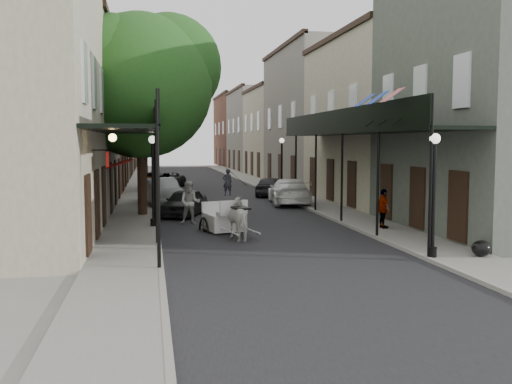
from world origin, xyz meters
name	(u,v)px	position (x,y,z in m)	size (l,w,h in m)	color
ground	(284,253)	(0.00, 0.00, 0.00)	(140.00, 140.00, 0.00)	gray
road	(215,196)	(0.00, 20.00, 0.01)	(8.00, 90.00, 0.01)	black
sidewalk_left	(138,196)	(-5.00, 20.00, 0.06)	(2.20, 90.00, 0.12)	gray
sidewalk_right	(288,194)	(5.00, 20.00, 0.06)	(2.20, 90.00, 0.12)	gray
building_row_left	(94,121)	(-8.60, 30.00, 5.25)	(5.00, 80.00, 10.50)	beige
building_row_right	(301,123)	(8.60, 30.00, 5.25)	(5.00, 80.00, 10.50)	gray
gallery_left	(136,131)	(-4.79, 6.98, 4.05)	(2.20, 18.05, 4.88)	black
gallery_right	(352,131)	(4.79, 6.98, 4.05)	(2.20, 18.05, 4.88)	black
tree_near	(149,80)	(-4.20, 10.18, 6.49)	(7.31, 6.80, 9.63)	#382619
tree_far	(149,110)	(-4.25, 24.18, 5.84)	(6.45, 6.00, 8.61)	#382619
lamppost_right_near	(434,193)	(4.10, -2.00, 2.05)	(0.32, 0.32, 3.71)	black
lamppost_left	(153,179)	(-4.10, 6.00, 2.05)	(0.32, 0.32, 3.71)	black
lamppost_right_far	(282,166)	(4.10, 18.00, 2.05)	(0.32, 0.32, 3.71)	black
horse	(242,219)	(-0.94, 2.76, 0.76)	(0.82, 1.81, 1.53)	silver
carriage	(220,206)	(-1.44, 5.09, 0.99)	(1.84, 2.46, 2.55)	black
pedestrian_walking	(190,203)	(-2.53, 7.08, 0.94)	(0.91, 0.71, 1.88)	#AAABA1
pedestrian_sidewalk_left	(151,185)	(-4.20, 18.36, 0.91)	(1.02, 0.58, 1.57)	gray
pedestrian_sidewalk_right	(383,209)	(4.96, 3.68, 0.91)	(0.93, 0.39, 1.58)	gray
car_left_near	(185,202)	(-2.60, 9.94, 0.66)	(1.55, 3.85, 1.31)	black
car_left_mid	(162,192)	(-3.60, 14.82, 0.77)	(1.63, 4.68, 1.54)	#939398
car_left_far	(166,180)	(-3.01, 27.11, 0.62)	(2.06, 4.47, 1.24)	black
car_right_near	(289,191)	(3.60, 14.00, 0.75)	(2.10, 5.16, 1.50)	white
car_right_far	(270,186)	(3.55, 19.12, 0.66)	(1.56, 3.88, 1.32)	black
trash_bags	(481,248)	(5.72, -2.03, 0.35)	(0.84, 0.99, 0.49)	black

